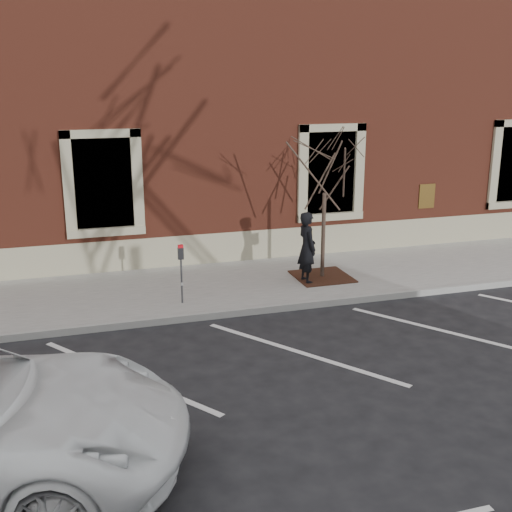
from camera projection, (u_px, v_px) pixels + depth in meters
name	position (u px, v px, depth m)	size (l,w,h in m)	color
ground	(264.00, 312.00, 13.87)	(120.00, 120.00, 0.00)	#28282B
sidewalk_near	(242.00, 284.00, 15.46)	(40.00, 3.50, 0.15)	#B5B0AA
curb_near	(265.00, 310.00, 13.81)	(40.00, 0.12, 0.15)	#9E9E99
parking_stripes	(300.00, 353.00, 11.85)	(28.00, 4.40, 0.01)	silver
building_civic	(189.00, 106.00, 19.90)	(40.00, 8.62, 8.00)	maroon
man	(307.00, 248.00, 15.16)	(0.63, 0.41, 1.72)	black
parking_meter	(181.00, 263.00, 13.75)	(0.12, 0.09, 1.31)	#595B60
tree_grate	(322.00, 276.00, 15.77)	(1.33, 1.33, 0.03)	#3E1B13
sapling	(325.00, 169.00, 15.04)	(2.29, 2.29, 3.81)	#443329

